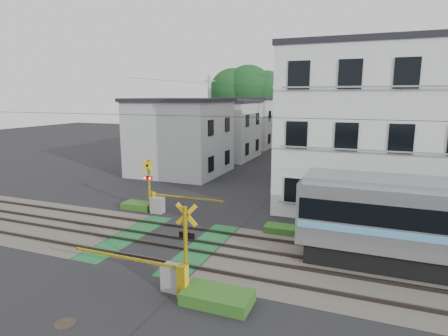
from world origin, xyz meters
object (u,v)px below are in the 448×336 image
at_px(pedestrian, 300,147).
at_px(manhole_cover, 65,324).
at_px(crossing_signal_near, 174,272).
at_px(crossing_signal_far, 157,200).
at_px(apartment_block, 374,128).

distance_m(pedestrian, manhole_cover, 35.07).
bearing_deg(manhole_cover, crossing_signal_near, 53.50).
xyz_separation_m(pedestrian, manhole_cover, (-0.45, -35.06, -0.75)).
relative_size(crossing_signal_far, apartment_block, 0.46).
xyz_separation_m(crossing_signal_near, pedestrian, (-1.61, 32.27, 0.05)).
height_order(crossing_signal_near, apartment_block, apartment_block).
xyz_separation_m(apartment_block, manhole_cover, (-7.98, -15.93, -4.64)).
xyz_separation_m(crossing_signal_near, manhole_cover, (-2.06, -2.79, -0.70)).
xyz_separation_m(crossing_signal_near, crossing_signal_far, (-5.17, 7.31, 0.00)).
xyz_separation_m(crossing_signal_far, manhole_cover, (3.11, -10.10, -0.70)).
distance_m(crossing_signal_near, manhole_cover, 3.54).
height_order(crossing_signal_far, manhole_cover, crossing_signal_far).
height_order(apartment_block, pedestrian, apartment_block).
height_order(crossing_signal_far, pedestrian, crossing_signal_far).
bearing_deg(apartment_block, crossing_signal_far, -152.22).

